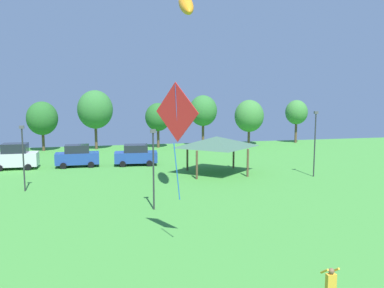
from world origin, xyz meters
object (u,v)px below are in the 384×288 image
object	(u,v)px
treeline_tree_3	(158,117)
treeline_tree_5	(249,116)
parked_car_third_from_left	(136,155)
light_post_1	(315,140)
person_standing_near_foreground	(331,286)
park_pavilion	(217,142)
light_post_2	(153,164)
treeline_tree_1	(42,118)
treeline_tree_6	(296,112)
light_post_0	(23,154)
treeline_tree_4	(203,111)
kite_flying_5	(177,115)
parked_car_second_from_left	(77,156)
treeline_tree_2	(95,110)
kite_flying_2	(186,4)
parked_car_leftmost	(15,157)

from	to	relation	value
treeline_tree_3	treeline_tree_5	size ratio (longest dim) A/B	0.95
parked_car_third_from_left	light_post_1	bearing A→B (deg)	-26.50
person_standing_near_foreground	light_post_1	distance (m)	24.07
park_pavilion	treeline_tree_3	xyz separation A→B (m)	(-3.08, 18.72, 1.16)
light_post_2	treeline_tree_1	bearing A→B (deg)	110.24
treeline_tree_6	treeline_tree_5	bearing A→B (deg)	-174.65
treeline_tree_3	treeline_tree_5	world-z (taller)	treeline_tree_5
light_post_0	treeline_tree_4	bearing A→B (deg)	47.84
treeline_tree_1	treeline_tree_6	size ratio (longest dim) A/B	1.00
parked_car_third_from_left	treeline_tree_3	world-z (taller)	treeline_tree_3
light_post_1	treeline_tree_1	size ratio (longest dim) A/B	0.93
treeline_tree_3	treeline_tree_4	xyz separation A→B (m)	(6.49, 0.23, 0.80)
parked_car_third_from_left	kite_flying_5	bearing A→B (deg)	-85.29
treeline_tree_4	treeline_tree_1	bearing A→B (deg)	179.84
kite_flying_5	treeline_tree_5	xyz separation A→B (m)	(17.35, 36.29, -2.56)
light_post_1	treeline_tree_3	distance (m)	24.92
parked_car_second_from_left	treeline_tree_5	size ratio (longest dim) A/B	0.68
light_post_0	kite_flying_5	bearing A→B (deg)	-55.64
parked_car_second_from_left	treeline_tree_2	size ratio (longest dim) A/B	0.56
treeline_tree_3	light_post_1	bearing A→B (deg)	-62.41
treeline_tree_2	kite_flying_2	bearing A→B (deg)	-76.69
treeline_tree_3	parked_car_third_from_left	bearing A→B (deg)	-108.04
treeline_tree_2	parked_car_leftmost	bearing A→B (deg)	-121.83
treeline_tree_6	person_standing_near_foreground	bearing A→B (deg)	-115.28
treeline_tree_5	parked_car_leftmost	bearing A→B (deg)	-157.63
treeline_tree_5	kite_flying_2	bearing A→B (deg)	-118.56
kite_flying_5	person_standing_near_foreground	bearing A→B (deg)	-57.58
kite_flying_5	parked_car_leftmost	xyz separation A→B (m)	(-12.27, 24.10, -5.50)
kite_flying_5	treeline_tree_5	bearing A→B (deg)	64.45
light_post_0	light_post_2	distance (m)	11.85
parked_car_second_from_left	light_post_2	distance (m)	18.07
park_pavilion	kite_flying_5	bearing A→B (deg)	-111.94
kite_flying_2	parked_car_third_from_left	xyz separation A→B (m)	(-2.37, 15.08, -12.69)
parked_car_third_from_left	park_pavilion	world-z (taller)	park_pavilion
light_post_2	treeline_tree_3	size ratio (longest dim) A/B	0.88
parked_car_second_from_left	treeline_tree_4	bearing A→B (deg)	36.27
treeline_tree_2	treeline_tree_6	bearing A→B (deg)	0.55
kite_flying_2	parked_car_third_from_left	distance (m)	19.85
parked_car_leftmost	light_post_2	xyz separation A→B (m)	(11.97, -17.08, 1.83)
person_standing_near_foreground	treeline_tree_5	xyz separation A→B (m)	(12.93, 43.24, 3.29)
parked_car_leftmost	treeline_tree_5	xyz separation A→B (m)	(29.62, 12.19, 2.94)
parked_car_third_from_left	treeline_tree_6	bearing A→B (deg)	32.30
kite_flying_2	treeline_tree_2	xyz separation A→B (m)	(-6.67, 28.20, -8.43)
light_post_2	treeline_tree_5	distance (m)	34.20
treeline_tree_5	treeline_tree_1	bearing A→B (deg)	179.35
light_post_0	treeline_tree_6	distance (m)	41.72
park_pavilion	parked_car_third_from_left	bearing A→B (deg)	140.14
treeline_tree_5	treeline_tree_6	size ratio (longest dim) A/B	1.01
parked_car_third_from_left	treeline_tree_1	xyz separation A→B (m)	(-11.09, 12.99, 3.18)
treeline_tree_5	light_post_2	bearing A→B (deg)	-121.09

